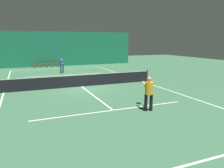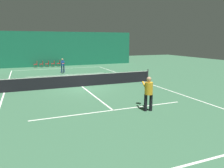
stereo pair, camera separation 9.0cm
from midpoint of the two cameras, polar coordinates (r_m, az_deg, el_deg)
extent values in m
plane|color=#386647|center=(17.26, -7.71, -0.65)|extent=(60.00, 60.00, 0.00)
cube|color=#196B4C|center=(31.55, -14.71, 8.81)|extent=(23.00, 0.12, 4.74)
cube|color=white|center=(28.80, -13.68, 3.92)|extent=(11.00, 0.10, 0.00)
cube|color=white|center=(7.06, 18.96, -19.50)|extent=(11.00, 0.10, 0.00)
cube|color=white|center=(23.42, -11.65, 2.38)|extent=(8.25, 0.10, 0.00)
cube|color=white|center=(11.37, 0.47, -6.85)|extent=(8.25, 0.10, 0.00)
cube|color=white|center=(16.81, -26.18, -2.04)|extent=(0.10, 23.80, 0.00)
cube|color=white|center=(19.34, 8.26, 0.63)|extent=(0.10, 23.80, 0.00)
cube|color=white|center=(17.26, -7.71, -0.64)|extent=(0.10, 12.80, 0.00)
cube|color=black|center=(17.17, -7.75, 0.90)|extent=(11.90, 0.02, 0.95)
cube|color=white|center=(17.10, -7.79, 2.39)|extent=(11.90, 0.02, 0.05)
cylinder|color=#333338|center=(19.48, 9.45, 2.26)|extent=(0.10, 0.10, 1.07)
cylinder|color=black|center=(11.28, 8.99, -4.86)|extent=(0.20, 0.20, 0.87)
cylinder|color=black|center=(11.36, 10.34, -4.79)|extent=(0.20, 0.20, 0.87)
cylinder|color=gold|center=(11.13, 9.80, -1.13)|extent=(0.50, 0.50, 0.63)
sphere|color=tan|center=(11.04, 9.88, 1.26)|extent=(0.24, 0.24, 0.24)
cylinder|color=gold|center=(11.33, 8.62, -0.14)|extent=(0.26, 0.60, 0.25)
cylinder|color=gold|center=(11.42, 10.19, -0.10)|extent=(0.26, 0.60, 0.25)
cylinder|color=black|center=(11.80, 8.80, -0.06)|extent=(0.11, 0.30, 0.03)
torus|color=#1951B2|center=(12.08, 8.42, 0.22)|extent=(0.40, 0.40, 0.03)
cylinder|color=silver|center=(12.08, 8.42, 0.22)|extent=(0.34, 0.34, 0.00)
cylinder|color=navy|center=(25.20, -12.35, 3.84)|extent=(0.16, 0.16, 0.76)
cylinder|color=navy|center=(25.18, -12.90, 3.81)|extent=(0.16, 0.16, 0.76)
cylinder|color=#234C99|center=(25.11, -12.69, 5.31)|extent=(0.39, 0.39, 0.55)
sphere|color=tan|center=(25.07, -12.73, 6.26)|extent=(0.21, 0.21, 0.21)
cylinder|color=#234C99|center=(24.86, -12.33, 5.56)|extent=(0.14, 0.53, 0.22)
cylinder|color=#234C99|center=(24.84, -12.99, 5.53)|extent=(0.14, 0.53, 0.22)
cylinder|color=black|center=(24.46, -12.58, 5.30)|extent=(0.06, 0.31, 0.03)
torus|color=red|center=(24.15, -12.53, 5.23)|extent=(0.36, 0.36, 0.03)
cylinder|color=silver|center=(24.15, -12.53, 5.23)|extent=(0.30, 0.30, 0.00)
cylinder|color=brown|center=(31.10, -19.62, 4.47)|extent=(0.03, 0.03, 0.39)
cylinder|color=brown|center=(30.72, -19.59, 4.40)|extent=(0.03, 0.03, 0.39)
cylinder|color=brown|center=(31.12, -18.92, 4.52)|extent=(0.03, 0.03, 0.39)
cylinder|color=brown|center=(30.74, -18.88, 4.45)|extent=(0.03, 0.03, 0.39)
cube|color=#A51E1E|center=(30.90, -19.28, 4.87)|extent=(0.44, 0.44, 0.05)
cube|color=#A51E1E|center=(30.88, -18.94, 5.31)|extent=(0.04, 0.44, 0.40)
cylinder|color=brown|center=(31.14, -18.24, 4.57)|extent=(0.03, 0.03, 0.39)
cylinder|color=brown|center=(30.76, -18.19, 4.50)|extent=(0.03, 0.03, 0.39)
cylinder|color=brown|center=(31.17, -17.55, 4.62)|extent=(0.03, 0.03, 0.39)
cylinder|color=brown|center=(30.79, -17.49, 4.55)|extent=(0.03, 0.03, 0.39)
cube|color=#A51E1E|center=(30.94, -17.89, 4.96)|extent=(0.44, 0.44, 0.05)
cube|color=#A51E1E|center=(30.93, -17.55, 5.40)|extent=(0.04, 0.44, 0.40)
cylinder|color=brown|center=(31.20, -16.87, 4.66)|extent=(0.03, 0.03, 0.39)
cylinder|color=brown|center=(30.82, -16.80, 4.59)|extent=(0.03, 0.03, 0.39)
cylinder|color=brown|center=(31.23, -16.17, 4.71)|extent=(0.03, 0.03, 0.39)
cylinder|color=brown|center=(30.86, -16.09, 4.64)|extent=(0.03, 0.03, 0.39)
cube|color=#A51E1E|center=(31.01, -16.51, 5.06)|extent=(0.44, 0.44, 0.05)
cube|color=#A51E1E|center=(31.00, -16.16, 5.49)|extent=(0.04, 0.44, 0.40)
cylinder|color=brown|center=(31.27, -15.50, 4.75)|extent=(0.03, 0.03, 0.39)
cylinder|color=brown|center=(30.90, -15.41, 4.68)|extent=(0.03, 0.03, 0.39)
cylinder|color=brown|center=(31.32, -14.80, 4.80)|extent=(0.03, 0.03, 0.39)
cylinder|color=brown|center=(30.95, -14.71, 4.73)|extent=(0.03, 0.03, 0.39)
cube|color=#A51E1E|center=(31.09, -15.13, 5.14)|extent=(0.44, 0.44, 0.05)
cube|color=#A51E1E|center=(31.09, -14.78, 5.58)|extent=(0.04, 0.44, 0.40)
cylinder|color=brown|center=(31.37, -14.13, 4.84)|extent=(0.03, 0.03, 0.39)
cylinder|color=brown|center=(31.00, -14.03, 4.77)|extent=(0.03, 0.03, 0.39)
cylinder|color=brown|center=(31.42, -13.44, 4.88)|extent=(0.03, 0.03, 0.39)
cylinder|color=brown|center=(31.05, -13.33, 4.82)|extent=(0.03, 0.03, 0.39)
cube|color=#A51E1E|center=(31.19, -13.75, 5.23)|extent=(0.44, 0.44, 0.05)
cube|color=#A51E1E|center=(31.19, -13.41, 5.66)|extent=(0.04, 0.44, 0.40)
camera|label=1|loc=(0.05, -89.80, 0.04)|focal=35.00mm
camera|label=2|loc=(0.05, 90.20, -0.04)|focal=35.00mm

